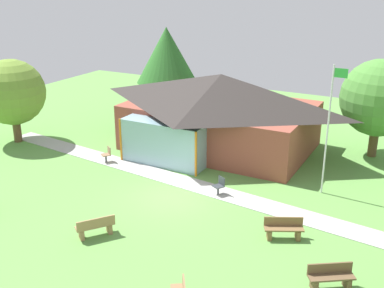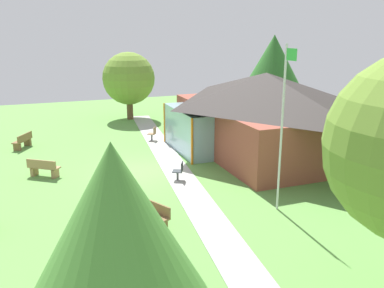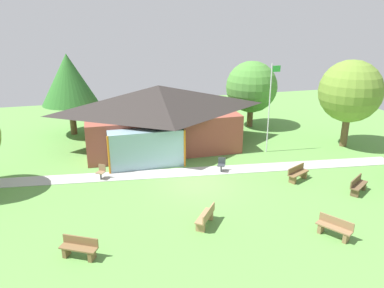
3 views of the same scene
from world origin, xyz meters
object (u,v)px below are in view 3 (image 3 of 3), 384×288
object	(u,v)px
bench_front_center	(206,217)
tree_behind_pavilion_left	(69,79)
tree_east_hedge	(350,91)
pavilion	(159,115)
tree_behind_pavilion_right	(252,87)
bench_lawn_far_right	(358,186)
patio_chair_west	(101,172)
bench_front_right	(334,228)
flagpole	(270,105)
bench_mid_right	(298,174)
bench_front_left	(79,248)
patio_chair_lawn_spare	(221,165)

from	to	relation	value
bench_front_center	tree_behind_pavilion_left	size ratio (longest dim) A/B	0.24
bench_front_center	tree_east_hedge	bearing A→B (deg)	-22.13
pavilion	tree_behind_pavilion_right	size ratio (longest dim) A/B	2.06
bench_lawn_far_right	patio_chair_west	xyz separation A→B (m)	(-13.12, 5.27, 0.01)
patio_chair_west	bench_front_center	bearing A→B (deg)	158.63
bench_front_right	bench_front_center	xyz separation A→B (m)	(-5.05, 2.26, 0.00)
bench_lawn_far_right	tree_behind_pavilion_right	bearing A→B (deg)	-121.05
patio_chair_west	flagpole	bearing A→B (deg)	-137.23
bench_mid_right	tree_behind_pavilion_right	xyz separation A→B (m)	(1.65, 10.79, 2.92)
bench_front_left	patio_chair_west	xyz separation A→B (m)	(1.10, 7.31, 0.01)
bench_lawn_far_right	bench_front_left	size ratio (longest dim) A/B	0.98
pavilion	bench_mid_right	world-z (taller)	pavilion
patio_chair_west	tree_behind_pavilion_right	size ratio (longest dim) A/B	0.16
pavilion	flagpole	world-z (taller)	flagpole
bench_lawn_far_right	bench_front_center	bearing A→B (deg)	-26.93
bench_mid_right	bench_lawn_far_right	bearing A→B (deg)	108.71
flagpole	bench_front_center	world-z (taller)	flagpole
bench_mid_right	patio_chair_west	world-z (taller)	patio_chair_west
patio_chair_west	pavilion	bearing A→B (deg)	-96.65
patio_chair_west	tree_behind_pavilion_left	xyz separation A→B (m)	(-1.77, 9.31, 3.88)
flagpole	bench_lawn_far_right	bearing A→B (deg)	-74.47
bench_lawn_far_right	tree_east_hedge	size ratio (longest dim) A/B	0.24
bench_lawn_far_right	bench_mid_right	size ratio (longest dim) A/B	0.97
bench_front_center	patio_chair_lawn_spare	bearing A→B (deg)	10.88
pavilion	patio_chair_lawn_spare	xyz separation A→B (m)	(2.76, -5.70, -1.83)
patio_chair_west	bench_mid_right	bearing A→B (deg)	-161.56
bench_front_center	bench_front_right	bearing A→B (deg)	-77.71
bench_front_right	bench_front_left	distance (m)	10.58
bench_front_left	tree_east_hedge	bearing A→B (deg)	-125.60
bench_front_right	bench_front_left	size ratio (longest dim) A/B	0.98
patio_chair_lawn_spare	tree_behind_pavilion_right	distance (m)	10.51
flagpole	bench_front_left	distance (m)	15.51
bench_mid_right	patio_chair_west	size ratio (longest dim) A/B	1.79
tree_east_hedge	tree_behind_pavilion_left	bearing A→B (deg)	157.22
tree_east_hedge	tree_behind_pavilion_right	distance (m)	7.83
flagpole	bench_front_right	size ratio (longest dim) A/B	4.01
bench_lawn_far_right	bench_front_center	world-z (taller)	same
bench_front_center	bench_mid_right	xyz separation A→B (m)	(6.47, 3.30, 0.00)
pavilion	tree_east_hedge	distance (m)	13.34
patio_chair_lawn_spare	patio_chair_west	xyz separation A→B (m)	(-7.03, 0.74, 0.00)
bench_lawn_far_right	patio_chair_west	distance (m)	14.14
bench_front_right	bench_front_left	xyz separation A→B (m)	(-10.51, 1.28, 0.00)
bench_front_left	tree_east_hedge	xyz separation A→B (m)	(18.12, 8.73, 3.55)
bench_front_right	patio_chair_lawn_spare	world-z (taller)	patio_chair_lawn_spare
bench_front_center	bench_mid_right	size ratio (longest dim) A/B	0.96
pavilion	patio_chair_west	distance (m)	6.80
bench_lawn_far_right	patio_chair_lawn_spare	size ratio (longest dim) A/B	1.73
bench_mid_right	tree_behind_pavilion_right	size ratio (longest dim) A/B	0.28
bench_front_right	tree_east_hedge	world-z (taller)	tree_east_hedge
flagpole	bench_lawn_far_right	world-z (taller)	flagpole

